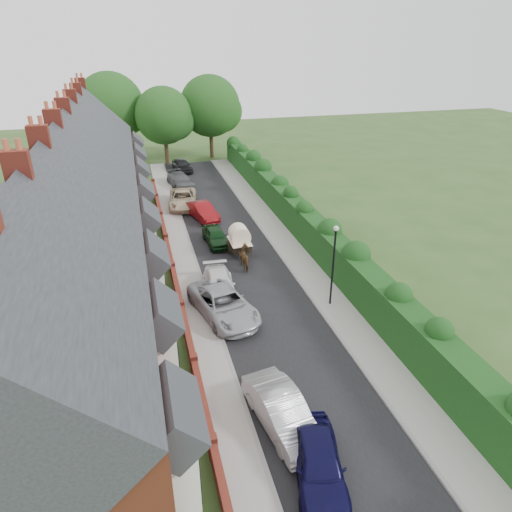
{
  "coord_description": "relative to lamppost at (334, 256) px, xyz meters",
  "views": [
    {
      "loc": [
        -6.99,
        -17.43,
        14.74
      ],
      "look_at": [
        -0.31,
        7.33,
        2.2
      ],
      "focal_mm": 32.0,
      "sensor_mm": 36.0,
      "label": 1
    }
  ],
  "objects": [
    {
      "name": "car_red",
      "position": [
        -5.11,
        16.14,
        -2.58
      ],
      "size": [
        2.56,
        4.6,
        1.44
      ],
      "primitive_type": "imported",
      "rotation": [
        0.0,
        0.0,
        0.25
      ],
      "color": "maroon",
      "rests_on": "ground"
    },
    {
      "name": "car_silver_b",
      "position": [
        -6.4,
        0.55,
        -2.51
      ],
      "size": [
        3.9,
        6.13,
        1.58
      ],
      "primitive_type": "imported",
      "rotation": [
        0.0,
        0.0,
        0.24
      ],
      "color": "#ACAEB4",
      "rests_on": "ground"
    },
    {
      "name": "kerb_house_side",
      "position": [
        -6.95,
        7.0,
        -3.23
      ],
      "size": [
        0.18,
        58.0,
        0.13
      ],
      "primitive_type": "cube",
      "color": "gray",
      "rests_on": "ground"
    },
    {
      "name": "tree_far_left",
      "position": [
        -6.05,
        36.08,
        2.41
      ],
      "size": [
        7.14,
        6.8,
        9.29
      ],
      "color": "#332316",
      "rests_on": "ground"
    },
    {
      "name": "road",
      "position": [
        -3.9,
        7.0,
        -3.29
      ],
      "size": [
        6.0,
        58.0,
        0.02
      ],
      "primitive_type": "cube",
      "color": "black",
      "rests_on": "ground"
    },
    {
      "name": "horse_cart",
      "position": [
        -3.69,
        8.03,
        -1.92
      ],
      "size": [
        1.51,
        3.33,
        2.4
      ],
      "color": "black",
      "rests_on": "ground"
    },
    {
      "name": "garden_wall_row",
      "position": [
        -8.75,
        6.0,
        -2.84
      ],
      "size": [
        0.35,
        40.35,
        1.1
      ],
      "color": "maroon",
      "rests_on": "ground"
    },
    {
      "name": "car_navy",
      "position": [
        -5.18,
        -10.84,
        -2.55
      ],
      "size": [
        2.69,
        4.69,
        1.5
      ],
      "primitive_type": "imported",
      "rotation": [
        0.0,
        0.0,
        -0.22
      ],
      "color": "black",
      "rests_on": "ground"
    },
    {
      "name": "pavement_house_side",
      "position": [
        -7.75,
        7.0,
        -3.24
      ],
      "size": [
        1.7,
        58.0,
        0.12
      ],
      "primitive_type": "cube",
      "color": "#9B9792",
      "rests_on": "ground"
    },
    {
      "name": "car_silver_a",
      "position": [
        -5.72,
        -8.2,
        -2.51
      ],
      "size": [
        2.43,
        4.97,
        1.57
      ],
      "primitive_type": "imported",
      "rotation": [
        0.0,
        0.0,
        0.17
      ],
      "color": "#A8A8AD",
      "rests_on": "ground"
    },
    {
      "name": "ground",
      "position": [
        -3.4,
        -4.0,
        -3.3
      ],
      "size": [
        140.0,
        140.0,
        0.0
      ],
      "primitive_type": "plane",
      "color": "#2D4C1E",
      "rests_on": "ground"
    },
    {
      "name": "lamppost",
      "position": [
        0.0,
        0.0,
        0.0
      ],
      "size": [
        0.32,
        0.32,
        5.16
      ],
      "color": "black",
      "rests_on": "ground"
    },
    {
      "name": "terrace_row",
      "position": [
        -14.27,
        5.98,
        1.18
      ],
      "size": [
        9.05,
        40.5,
        11.5
      ],
      "color": "brown",
      "rests_on": "ground"
    },
    {
      "name": "car_green",
      "position": [
        -5.0,
        10.56,
        -2.64
      ],
      "size": [
        1.79,
        3.95,
        1.31
      ],
      "primitive_type": "imported",
      "rotation": [
        0.0,
        0.0,
        0.06
      ],
      "color": "black",
      "rests_on": "ground"
    },
    {
      "name": "pavement_hedge_side",
      "position": [
        0.2,
        7.0,
        -3.24
      ],
      "size": [
        2.2,
        58.0,
        0.12
      ],
      "primitive_type": "cube",
      "color": "#9B9792",
      "rests_on": "ground"
    },
    {
      "name": "horse",
      "position": [
        -3.69,
        6.03,
        -2.52
      ],
      "size": [
        0.94,
        1.89,
        1.56
      ],
      "primitive_type": "imported",
      "rotation": [
        0.0,
        0.0,
        3.2
      ],
      "color": "#52381E",
      "rests_on": "ground"
    },
    {
      "name": "car_black",
      "position": [
        -5.0,
        32.11,
        -2.57
      ],
      "size": [
        2.37,
        4.5,
        1.46
      ],
      "primitive_type": "imported",
      "rotation": [
        0.0,
        0.0,
        0.16
      ],
      "color": "black",
      "rests_on": "ground"
    },
    {
      "name": "car_white",
      "position": [
        -6.17,
        3.0,
        -2.63
      ],
      "size": [
        2.13,
        4.68,
        1.33
      ],
      "primitive_type": "imported",
      "rotation": [
        0.0,
        0.0,
        -0.06
      ],
      "color": "white",
      "rests_on": "ground"
    },
    {
      "name": "car_beige",
      "position": [
        -6.4,
        19.8,
        -2.53
      ],
      "size": [
        3.2,
        5.76,
        1.53
      ],
      "primitive_type": "imported",
      "rotation": [
        0.0,
        0.0,
        -0.13
      ],
      "color": "beige",
      "rests_on": "ground"
    },
    {
      "name": "tree_far_back",
      "position": [
        -11.99,
        39.08,
        3.32
      ],
      "size": [
        8.4,
        8.0,
        10.82
      ],
      "color": "#332316",
      "rests_on": "ground"
    },
    {
      "name": "tree_far_right",
      "position": [
        -0.01,
        38.08,
        3.02
      ],
      "size": [
        7.98,
        7.6,
        10.31
      ],
      "color": "#332316",
      "rests_on": "ground"
    },
    {
      "name": "kerb_hedge_side",
      "position": [
        -0.85,
        7.0,
        -3.23
      ],
      "size": [
        0.18,
        58.0,
        0.13
      ],
      "primitive_type": "cube",
      "color": "gray",
      "rests_on": "ground"
    },
    {
      "name": "hedge",
      "position": [
        2.0,
        7.0,
        -1.7
      ],
      "size": [
        2.1,
        58.0,
        2.85
      ],
      "color": "#123A13",
      "rests_on": "ground"
    },
    {
      "name": "car_grey",
      "position": [
        -5.92,
        26.11,
        -2.59
      ],
      "size": [
        2.9,
        5.16,
        1.41
      ],
      "primitive_type": "imported",
      "rotation": [
        0.0,
        0.0,
        0.2
      ],
      "color": "#4F5155",
      "rests_on": "ground"
    }
  ]
}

